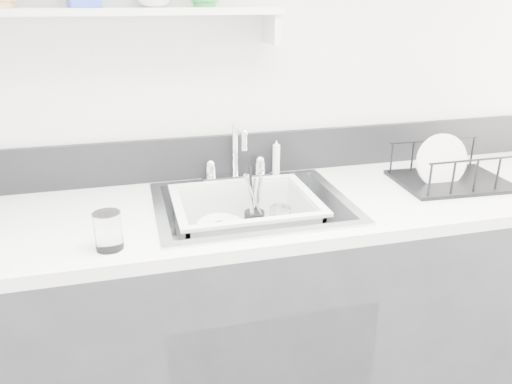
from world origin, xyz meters
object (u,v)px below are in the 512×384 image
object	(u,v)px
dish_rack	(453,165)
counter_run	(253,319)
wash_tub	(245,222)
sink	(252,228)

from	to	relation	value
dish_rack	counter_run	bearing A→B (deg)	-176.33
counter_run	wash_tub	world-z (taller)	wash_tub
counter_run	dish_rack	size ratio (longest dim) A/B	8.10
sink	dish_rack	bearing A→B (deg)	0.53
counter_run	wash_tub	distance (m)	0.39
wash_tub	counter_run	bearing A→B (deg)	-43.09
sink	dish_rack	world-z (taller)	dish_rack
sink	wash_tub	world-z (taller)	wash_tub
wash_tub	dish_rack	size ratio (longest dim) A/B	1.21
wash_tub	dish_rack	distance (m)	0.79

